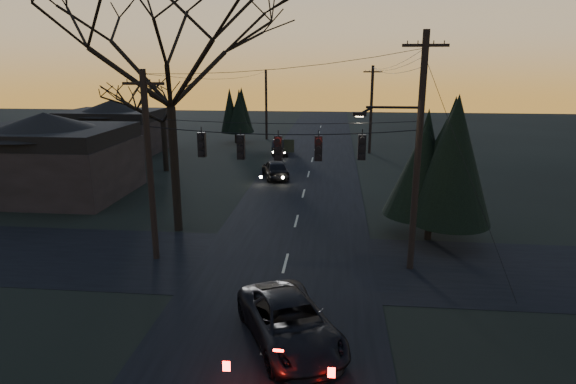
# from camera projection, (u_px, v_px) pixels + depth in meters

# --- Properties ---
(main_road) EXTENTS (8.00, 120.00, 0.02)m
(main_road) POSITION_uv_depth(u_px,v_px,m) (301.00, 202.00, 31.26)
(main_road) COLOR black
(main_road) RESTS_ON ground
(cross_road) EXTENTS (60.00, 7.00, 0.02)m
(cross_road) POSITION_uv_depth(u_px,v_px,m) (285.00, 263.00, 21.66)
(cross_road) COLOR black
(cross_road) RESTS_ON ground
(utility_pole_right) EXTENTS (5.00, 0.30, 10.00)m
(utility_pole_right) POSITION_uv_depth(u_px,v_px,m) (410.00, 268.00, 21.13)
(utility_pole_right) COLOR black
(utility_pole_right) RESTS_ON ground
(utility_pole_left) EXTENTS (1.80, 0.30, 8.50)m
(utility_pole_left) POSITION_uv_depth(u_px,v_px,m) (157.00, 258.00, 22.23)
(utility_pole_left) COLOR black
(utility_pole_left) RESTS_ON ground
(utility_pole_far_r) EXTENTS (1.80, 0.30, 8.50)m
(utility_pole_far_r) POSITION_uv_depth(u_px,v_px,m) (369.00, 153.00, 48.04)
(utility_pole_far_r) COLOR black
(utility_pole_far_r) RESTS_ON ground
(utility_pole_far_l) EXTENTS (0.30, 0.30, 8.00)m
(utility_pole_far_l) POSITION_uv_depth(u_px,v_px,m) (267.00, 139.00, 56.82)
(utility_pole_far_l) COLOR black
(utility_pole_far_l) RESTS_ON ground
(span_signal_assembly) EXTENTS (11.50, 0.44, 1.51)m
(span_signal_assembly) POSITION_uv_depth(u_px,v_px,m) (280.00, 147.00, 20.30)
(span_signal_assembly) COLOR black
(span_signal_assembly) RESTS_ON ground
(bare_tree_left) EXTENTS (9.78, 9.78, 13.19)m
(bare_tree_left) POSITION_uv_depth(u_px,v_px,m) (168.00, 53.00, 23.61)
(bare_tree_left) COLOR black
(bare_tree_left) RESTS_ON ground
(evergreen_right) EXTENTS (4.29, 4.29, 7.22)m
(evergreen_right) POSITION_uv_depth(u_px,v_px,m) (434.00, 159.00, 23.56)
(evergreen_right) COLOR black
(evergreen_right) RESTS_ON ground
(bare_tree_dist) EXTENTS (7.18, 7.18, 8.11)m
(bare_tree_dist) POSITION_uv_depth(u_px,v_px,m) (162.00, 102.00, 38.79)
(bare_tree_dist) COLOR black
(bare_tree_dist) RESTS_ON ground
(evergreen_dist) EXTENTS (3.22, 3.22, 5.58)m
(evergreen_dist) POSITION_uv_depth(u_px,v_px,m) (236.00, 113.00, 53.51)
(evergreen_dist) COLOR black
(evergreen_dist) RESTS_ON ground
(house_left_near) EXTENTS (10.00, 8.00, 5.60)m
(house_left_near) POSITION_uv_depth(u_px,v_px,m) (49.00, 155.00, 32.16)
(house_left_near) COLOR black
(house_left_near) RESTS_ON ground
(house_left_far) EXTENTS (9.00, 7.00, 5.20)m
(house_left_far) POSITION_uv_depth(u_px,v_px,m) (113.00, 126.00, 47.87)
(house_left_far) COLOR black
(house_left_far) RESTS_ON ground
(suv_near) EXTENTS (4.37, 5.74, 1.45)m
(suv_near) POSITION_uv_depth(u_px,v_px,m) (290.00, 323.00, 15.33)
(suv_near) COLOR black
(suv_near) RESTS_ON ground
(sedan_oncoming_a) EXTENTS (2.84, 4.61, 1.46)m
(sedan_oncoming_a) POSITION_uv_depth(u_px,v_px,m) (275.00, 169.00, 37.48)
(sedan_oncoming_a) COLOR black
(sedan_oncoming_a) RESTS_ON ground
(sedan_oncoming_b) EXTENTS (1.74, 4.49, 1.46)m
(sedan_oncoming_b) POSITION_uv_depth(u_px,v_px,m) (281.00, 147.00, 47.38)
(sedan_oncoming_b) COLOR black
(sedan_oncoming_b) RESTS_ON ground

